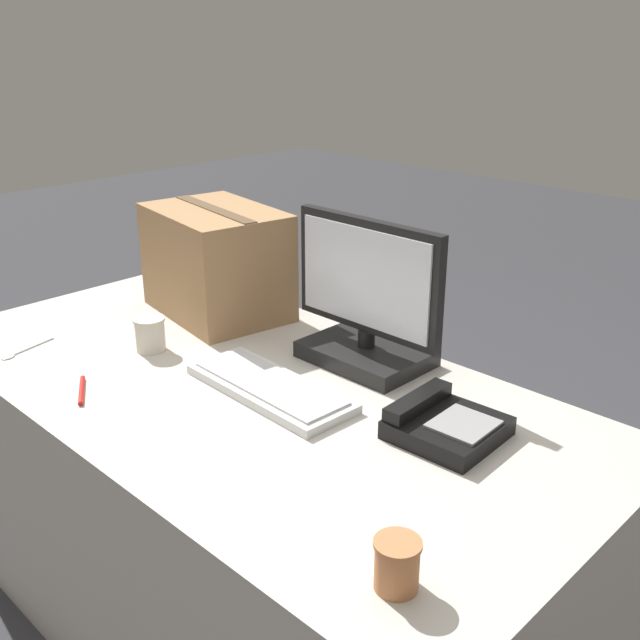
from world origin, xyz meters
The scene contains 10 objects.
ground_plane centered at (0.00, 0.00, 0.00)m, with size 12.00×12.00×0.00m, color #38383D.
office_desk centered at (0.00, 0.00, 0.37)m, with size 1.80×0.90×0.73m.
monitor centered at (0.13, 0.30, 0.88)m, with size 0.45×0.22×0.38m.
keyboard centered at (0.08, 0.01, 0.75)m, with size 0.45×0.19×0.03m.
desk_phone centered at (0.50, 0.13, 0.76)m, with size 0.22×0.22×0.07m.
paper_cup_left centered at (-0.33, -0.05, 0.78)m, with size 0.08×0.08×0.09m.
paper_cup_right centered at (0.72, -0.30, 0.78)m, with size 0.08×0.08×0.09m.
spoon centered at (-0.56, -0.31, 0.74)m, with size 0.06×0.17×0.00m.
cardboard_box centered at (-0.42, 0.26, 0.89)m, with size 0.46×0.36×0.32m.
pen_marker centered at (-0.23, -0.31, 0.74)m, with size 0.13×0.08×0.01m.
Camera 1 is at (1.28, -1.04, 1.55)m, focal length 42.00 mm.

